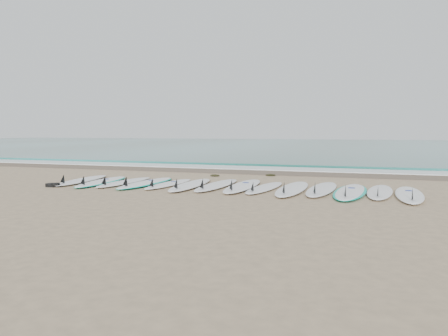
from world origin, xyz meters
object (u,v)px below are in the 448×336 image
(surfboard_13, at_px, (410,194))
(leash_coil, at_px, (53,185))
(surfboard_7, at_px, (242,186))
(surfboard_0, at_px, (81,180))

(surfboard_13, bearing_deg, leash_coil, -171.58)
(surfboard_7, height_order, surfboard_13, surfboard_7)
(surfboard_0, xyz_separation_m, surfboard_7, (4.55, 0.19, 0.01))
(surfboard_0, bearing_deg, surfboard_13, -7.82)
(surfboard_7, bearing_deg, surfboard_0, -179.21)
(surfboard_0, height_order, surfboard_13, surfboard_13)
(surfboard_0, distance_m, surfboard_13, 8.33)
(surfboard_0, relative_size, surfboard_7, 0.93)
(surfboard_0, distance_m, surfboard_7, 4.56)
(surfboard_7, distance_m, leash_coil, 4.78)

